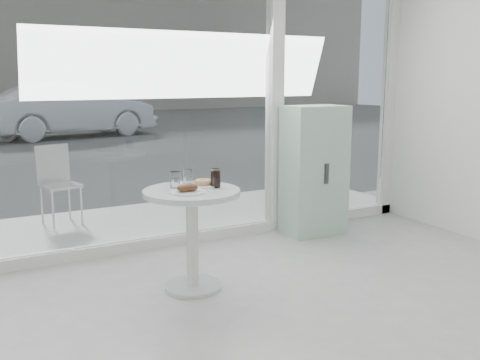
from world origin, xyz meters
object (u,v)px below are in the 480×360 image
car_silver (72,110)px  water_tumbler_b (187,178)px  patio_chair (57,179)px  plate_fritter (188,189)px  mint_cabinet (314,170)px  plate_donut (203,184)px  main_table (192,218)px  water_tumbler_a (175,181)px  cola_glass (216,178)px

car_silver → water_tumbler_b: (-1.33, -11.22, 0.10)m
patio_chair → water_tumbler_b: (0.62, -2.10, 0.30)m
patio_chair → plate_fritter: bearing=-90.1°
mint_cabinet → plate_fritter: (-1.76, -0.88, 0.14)m
car_silver → plate_donut: size_ratio=19.06×
main_table → plate_fritter: bearing=-126.1°
mint_cabinet → patio_chair: size_ratio=1.58×
plate_fritter → water_tumbler_b: (0.10, 0.25, 0.03)m
mint_cabinet → plate_fritter: 1.97m
plate_donut → patio_chair: bearing=108.1°
mint_cabinet → water_tumbler_a: (-1.77, -0.66, 0.17)m
cola_glass → water_tumbler_a: bearing=153.5°
patio_chair → main_table: bearing=-88.0°
main_table → mint_cabinet: mint_cabinet is taller
plate_fritter → water_tumbler_a: water_tumbler_a is taller
plate_fritter → water_tumbler_a: (-0.01, 0.22, 0.03)m
patio_chair → plate_fritter: patio_chair is taller
water_tumbler_a → car_silver: bearing=82.7°
mint_cabinet → water_tumbler_b: (-1.66, -0.64, 0.17)m
plate_donut → mint_cabinet: bearing=24.6°
mint_cabinet → patio_chair: bearing=148.9°
main_table → mint_cabinet: bearing=25.1°
main_table → plate_donut: 0.28m
patio_chair → car_silver: size_ratio=0.19×
plate_donut → water_tumbler_b: water_tumbler_b is taller
water_tumbler_a → water_tumbler_b: bearing=12.7°
water_tumbler_a → cola_glass: bearing=-26.5°
plate_donut → plate_fritter: bearing=-139.0°
water_tumbler_b → car_silver: bearing=83.2°
plate_fritter → cola_glass: 0.28m
plate_fritter → plate_donut: plate_fritter is taller
main_table → water_tumbler_a: 0.31m
patio_chair → cola_glass: (0.78, -2.26, 0.32)m
cola_glass → plate_fritter: bearing=-161.6°
car_silver → plate_fritter: car_silver is taller
plate_fritter → cola_glass: cola_glass is taller
patio_chair → water_tumbler_b: water_tumbler_b is taller
mint_cabinet → cola_glass: mint_cabinet is taller
water_tumbler_a → cola_glass: cola_glass is taller
mint_cabinet → patio_chair: 2.71m
main_table → plate_donut: size_ratio=3.32×
mint_cabinet → cola_glass: 1.70m
water_tumbler_b → cola_glass: cola_glass is taller
main_table → plate_donut: bearing=31.3°
patio_chair → water_tumbler_a: bearing=-89.0°
main_table → plate_fritter: (-0.07, -0.09, 0.25)m
water_tumbler_b → mint_cabinet: bearing=21.0°
main_table → patio_chair: bearing=104.5°
main_table → cola_glass: bearing=-1.2°
water_tumbler_a → water_tumbler_b: (0.11, 0.02, 0.00)m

